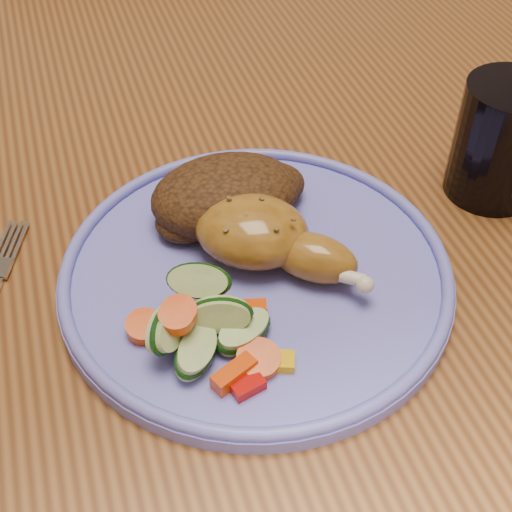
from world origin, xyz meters
name	(u,v)px	position (x,y,z in m)	size (l,w,h in m)	color
dining_table	(256,240)	(0.00, 0.00, 0.67)	(0.90, 1.40, 0.75)	brown
chair_far	(149,79)	(0.00, 0.63, 0.49)	(0.42, 0.42, 0.91)	#4C2D16
plate	(256,275)	(-0.04, -0.13, 0.76)	(0.31, 0.31, 0.01)	#6465CF
plate_rim	(256,265)	(-0.04, -0.13, 0.77)	(0.30, 0.30, 0.01)	#6465CF
chicken_leg	(267,237)	(-0.03, -0.12, 0.78)	(0.13, 0.14, 0.05)	#95641F
rice_pilaf	(229,196)	(-0.04, -0.06, 0.78)	(0.13, 0.09, 0.05)	#412510
vegetable_pile	(204,326)	(-0.10, -0.18, 0.78)	(0.11, 0.11, 0.05)	#A50A05
drinking_glass	(501,141)	(0.19, -0.08, 0.80)	(0.08, 0.08, 0.10)	black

